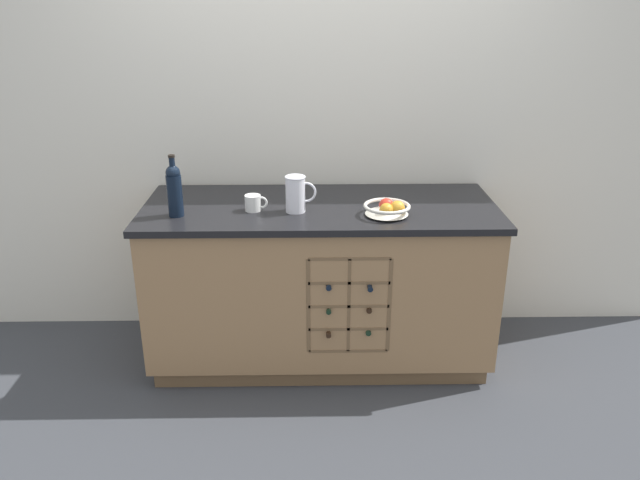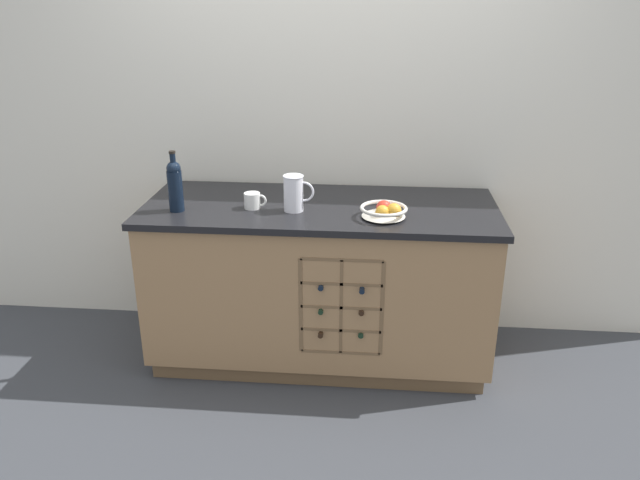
% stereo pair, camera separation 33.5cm
% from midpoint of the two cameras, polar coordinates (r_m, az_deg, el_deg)
% --- Properties ---
extents(ground_plane, '(14.00, 14.00, 0.00)m').
position_cam_midpoint_polar(ground_plane, '(3.67, -2.65, -10.31)').
color(ground_plane, '#383A3F').
extents(back_wall, '(4.40, 0.06, 2.55)m').
position_cam_midpoint_polar(back_wall, '(3.60, -2.84, 10.99)').
color(back_wall, silver).
rests_on(back_wall, ground_plane).
extents(kitchen_island, '(1.86, 0.77, 0.90)m').
position_cam_midpoint_polar(kitchen_island, '(3.45, -2.76, -3.88)').
color(kitchen_island, brown).
rests_on(kitchen_island, ground_plane).
extents(fruit_bowl, '(0.24, 0.24, 0.08)m').
position_cam_midpoint_polar(fruit_bowl, '(3.11, 3.16, 2.88)').
color(fruit_bowl, silver).
rests_on(fruit_bowl, kitchen_island).
extents(white_pitcher, '(0.16, 0.11, 0.19)m').
position_cam_midpoint_polar(white_pitcher, '(3.16, -5.25, 4.24)').
color(white_pitcher, white).
rests_on(white_pitcher, kitchen_island).
extents(ceramic_mug, '(0.12, 0.08, 0.08)m').
position_cam_midpoint_polar(ceramic_mug, '(3.22, -9.07, 3.32)').
color(ceramic_mug, white).
rests_on(ceramic_mug, kitchen_island).
extents(standing_wine_bottle, '(0.08, 0.08, 0.31)m').
position_cam_midpoint_polar(standing_wine_bottle, '(3.20, -16.14, 4.45)').
color(standing_wine_bottle, black).
rests_on(standing_wine_bottle, kitchen_island).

